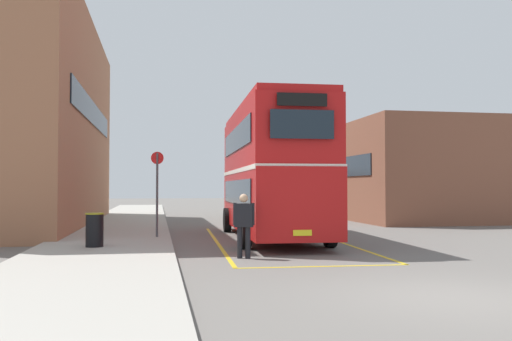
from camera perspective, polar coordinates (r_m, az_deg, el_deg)
ground_plane at (r=23.62m, az=1.98°, el=-6.28°), size 135.60×135.60×0.00m
sidewalk_left at (r=25.53m, az=-13.69°, el=-5.73°), size 4.00×57.60×0.14m
brick_building_left at (r=28.66m, az=-21.91°, el=4.60°), size 5.42×19.06×9.94m
depot_building_right at (r=34.30m, az=15.20°, el=-0.22°), size 8.56×13.72×5.47m
double_decker_bus at (r=20.04m, az=1.57°, el=0.10°), size 3.18×10.26×4.75m
single_deck_bus at (r=40.02m, az=1.33°, el=-2.05°), size 3.05×10.03×3.02m
pedestrian_boarding at (r=14.54m, az=-1.28°, el=-5.26°), size 0.55×0.35×1.70m
litter_bin at (r=16.72m, az=-16.40°, el=-5.92°), size 0.54×0.54×0.98m
bus_stop_sign at (r=19.53m, az=-10.22°, el=-1.59°), size 0.44×0.08×2.98m
bay_marking_yellow at (r=18.24m, az=2.72°, el=-7.62°), size 4.72×12.33×0.01m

